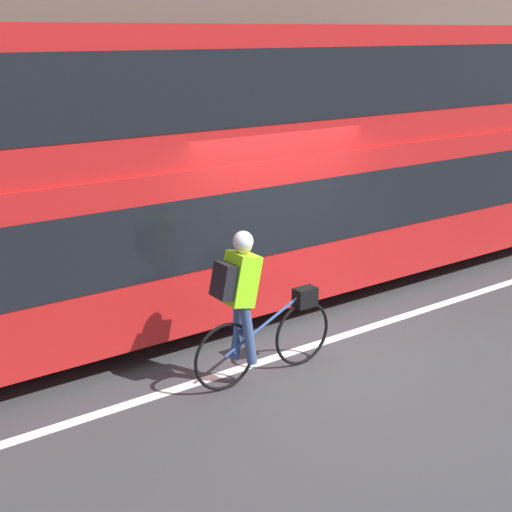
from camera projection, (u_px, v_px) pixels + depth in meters
name	position (u px, v px, depth m)	size (l,w,h in m)	color
ground_plane	(322.00, 352.00, 8.47)	(80.00, 80.00, 0.00)	#38383A
road_center_line	(311.00, 346.00, 8.62)	(50.00, 0.14, 0.01)	silver
sidewalk_curb	(139.00, 251.00, 12.17)	(60.00, 1.60, 0.11)	#A8A399
bus	(268.00, 151.00, 9.81)	(11.03, 2.51, 3.72)	black
cyclist_on_bike	(251.00, 303.00, 7.50)	(1.80, 0.32, 1.71)	black
street_sign_post	(16.00, 175.00, 10.54)	(0.36, 0.09, 2.70)	#59595B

